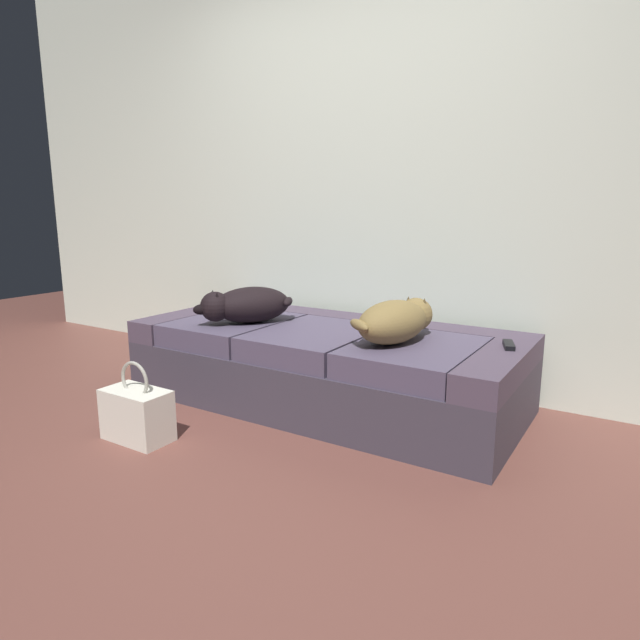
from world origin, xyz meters
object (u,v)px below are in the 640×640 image
(couch, at_px, (325,365))
(dog_tan, at_px, (397,320))
(handbag, at_px, (137,414))
(dog_dark, at_px, (246,305))
(tv_remote, at_px, (509,345))

(couch, xyz_separation_m, dog_tan, (0.46, -0.08, 0.32))
(handbag, bearing_deg, couch, 62.41)
(dog_dark, relative_size, handbag, 1.46)
(couch, distance_m, dog_tan, 0.56)
(dog_tan, distance_m, handbag, 1.30)
(dog_dark, height_order, tv_remote, dog_dark)
(dog_dark, height_order, handbag, dog_dark)
(couch, xyz_separation_m, handbag, (-0.47, -0.90, -0.08))
(couch, distance_m, handbag, 1.02)
(couch, height_order, dog_dark, dog_dark)
(dog_tan, relative_size, handbag, 1.61)
(tv_remote, relative_size, handbag, 0.40)
(tv_remote, height_order, handbag, tv_remote)
(couch, bearing_deg, tv_remote, 5.44)
(dog_tan, xyz_separation_m, tv_remote, (0.49, 0.17, -0.09))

